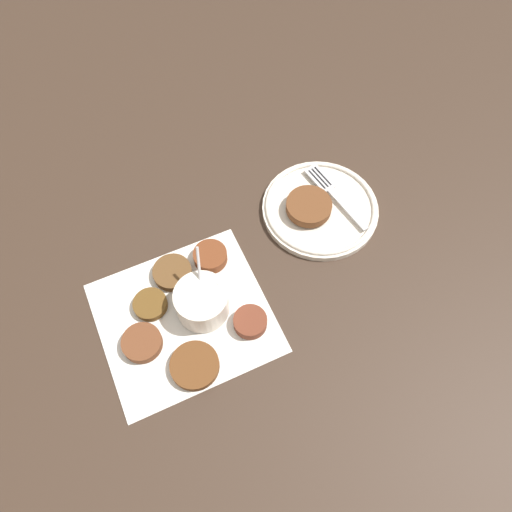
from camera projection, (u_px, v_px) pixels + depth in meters
name	position (u px, v px, depth m)	size (l,w,h in m)	color
ground_plane	(181.00, 329.00, 0.83)	(4.00, 4.00, 0.00)	#38281E
napkin	(184.00, 317.00, 0.84)	(0.32, 0.30, 0.00)	silver
sauce_bowl	(202.00, 302.00, 0.82)	(0.10, 0.10, 0.10)	silver
fritter_0	(150.00, 304.00, 0.84)	(0.06, 0.06, 0.01)	brown
fritter_1	(142.00, 343.00, 0.81)	(0.07, 0.07, 0.02)	brown
fritter_2	(210.00, 256.00, 0.88)	(0.06, 0.06, 0.02)	brown
fritter_3	(195.00, 365.00, 0.79)	(0.08, 0.08, 0.01)	brown
fritter_4	(172.00, 272.00, 0.87)	(0.07, 0.07, 0.01)	brown
fritter_5	(250.00, 322.00, 0.83)	(0.06, 0.06, 0.02)	brown
serving_plate	(320.00, 208.00, 0.94)	(0.22, 0.22, 0.02)	silver
fritter_on_plate	(309.00, 206.00, 0.92)	(0.08, 0.08, 0.02)	brown
fork	(331.00, 190.00, 0.94)	(0.03, 0.17, 0.00)	silver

